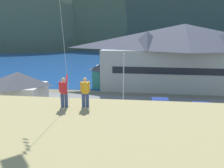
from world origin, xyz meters
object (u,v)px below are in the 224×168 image
(storage_shed_near_lot, at_px, (19,90))
(person_kite_flyer, at_px, (64,91))
(parked_car_back_row_right, at_px, (201,110))
(parked_car_back_row_left, at_px, (13,118))
(wharf_dock, at_px, (117,72))
(parked_car_front_row_red, at_px, (159,133))
(moored_boat_wharfside, at_px, (101,71))
(person_companion, at_px, (85,91))
(parking_light_pole, at_px, (124,76))
(harbor_lodge, at_px, (183,55))
(parked_car_front_row_silver, at_px, (161,105))
(storage_shed_waterside, at_px, (105,74))

(storage_shed_near_lot, height_order, person_kite_flyer, person_kite_flyer)
(parked_car_back_row_right, bearing_deg, parked_car_back_row_left, -166.11)
(wharf_dock, bearing_deg, person_kite_flyer, -88.31)
(parked_car_back_row_left, height_order, parked_car_front_row_red, same)
(moored_boat_wharfside, xyz_separation_m, person_companion, (6.09, -41.36, 6.28))
(storage_shed_near_lot, height_order, moored_boat_wharfside, storage_shed_near_lot)
(parking_light_pole, bearing_deg, person_companion, -92.36)
(parking_light_pole, bearing_deg, harbor_lodge, 49.75)
(wharf_dock, height_order, moored_boat_wharfside, moored_boat_wharfside)
(person_companion, bearing_deg, storage_shed_near_lot, 128.52)
(moored_boat_wharfside, bearing_deg, parked_car_back_row_right, -58.04)
(parked_car_back_row_right, xyz_separation_m, parked_car_front_row_silver, (-4.58, 1.19, 0.00))
(parked_car_front_row_red, relative_size, parking_light_pole, 0.60)
(parked_car_front_row_red, bearing_deg, storage_shed_near_lot, 155.86)
(parked_car_back_row_right, relative_size, person_companion, 2.42)
(person_kite_flyer, bearing_deg, storage_shed_waterside, 94.10)
(harbor_lodge, xyz_separation_m, parked_car_front_row_red, (-5.34, -22.47, -4.87))
(storage_shed_near_lot, distance_m, parked_car_front_row_red, 19.38)
(parked_car_back_row_right, bearing_deg, harbor_lodge, 89.82)
(moored_boat_wharfside, distance_m, person_companion, 42.27)
(storage_shed_waterside, distance_m, parked_car_front_row_silver, 16.21)
(storage_shed_waterside, height_order, parked_car_front_row_silver, storage_shed_waterside)
(harbor_lodge, distance_m, parked_car_front_row_red, 23.60)
(harbor_lodge, bearing_deg, wharf_dock, 135.06)
(wharf_dock, bearing_deg, parking_light_pole, -82.21)
(parked_car_front_row_red, xyz_separation_m, parking_light_pole, (-4.18, 11.22, 3.08))
(person_kite_flyer, bearing_deg, wharf_dock, 91.69)
(storage_shed_waterside, height_order, person_companion, person_companion)
(harbor_lodge, distance_m, parked_car_front_row_silver, 15.66)
(storage_shed_waterside, distance_m, person_kite_flyer, 30.32)
(storage_shed_waterside, xyz_separation_m, parking_light_pole, (4.15, -10.49, 1.77))
(wharf_dock, height_order, parking_light_pole, parking_light_pole)
(storage_shed_waterside, height_order, person_kite_flyer, person_kite_flyer)
(storage_shed_near_lot, relative_size, parked_car_back_row_right, 1.60)
(moored_boat_wharfside, distance_m, person_kite_flyer, 42.28)
(storage_shed_near_lot, bearing_deg, moored_boat_wharfside, 75.52)
(harbor_lodge, bearing_deg, parked_car_back_row_left, -135.47)
(parked_car_back_row_right, bearing_deg, moored_boat_wharfside, 121.96)
(storage_shed_near_lot, relative_size, person_companion, 3.87)
(parked_car_back_row_right, height_order, parking_light_pole, parking_light_pole)
(storage_shed_waterside, xyz_separation_m, parked_car_back_row_left, (-7.14, -19.71, -1.31))
(harbor_lodge, height_order, person_companion, harbor_lodge)
(wharf_dock, bearing_deg, parked_car_front_row_silver, -73.09)
(parking_light_pole, bearing_deg, storage_shed_waterside, 111.60)
(person_kite_flyer, bearing_deg, parked_car_back_row_right, 53.13)
(wharf_dock, height_order, parked_car_front_row_red, parked_car_front_row_red)
(storage_shed_near_lot, xyz_separation_m, parked_car_front_row_red, (17.63, -7.90, -1.55))
(storage_shed_near_lot, xyz_separation_m, person_kite_flyer, (11.45, -16.08, 4.41))
(storage_shed_waterside, relative_size, parked_car_front_row_red, 1.12)
(storage_shed_near_lot, distance_m, wharf_dock, 29.27)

